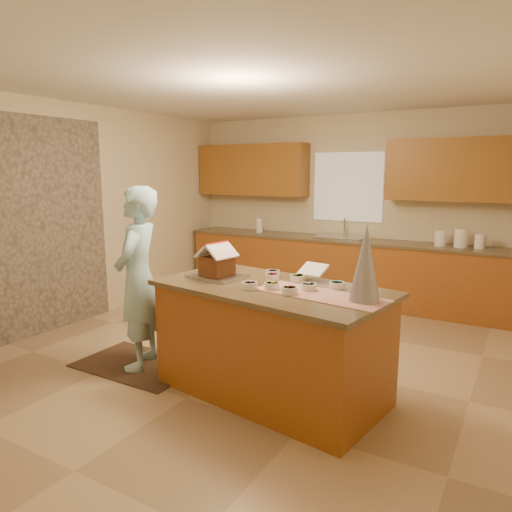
% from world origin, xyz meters
% --- Properties ---
extents(floor, '(5.50, 5.50, 0.00)m').
position_xyz_m(floor, '(0.00, 0.00, 0.00)').
color(floor, tan).
rests_on(floor, ground).
extents(ceiling, '(5.50, 5.50, 0.00)m').
position_xyz_m(ceiling, '(0.00, 0.00, 2.70)').
color(ceiling, silver).
rests_on(ceiling, floor).
extents(wall_back, '(5.50, 5.50, 0.00)m').
position_xyz_m(wall_back, '(0.00, 2.75, 1.35)').
color(wall_back, beige).
rests_on(wall_back, floor).
extents(wall_left, '(5.50, 5.50, 0.00)m').
position_xyz_m(wall_left, '(-2.50, 0.00, 1.35)').
color(wall_left, beige).
rests_on(wall_left, floor).
extents(stone_accent, '(0.00, 2.50, 2.50)m').
position_xyz_m(stone_accent, '(-2.48, -0.80, 1.25)').
color(stone_accent, gray).
rests_on(stone_accent, wall_left).
extents(window_curtain, '(1.05, 0.03, 1.00)m').
position_xyz_m(window_curtain, '(0.00, 2.72, 1.65)').
color(window_curtain, white).
rests_on(window_curtain, wall_back).
extents(back_counter_base, '(4.80, 0.60, 0.88)m').
position_xyz_m(back_counter_base, '(0.00, 2.45, 0.44)').
color(back_counter_base, '#974B1F').
rests_on(back_counter_base, floor).
extents(back_counter_top, '(4.85, 0.63, 0.04)m').
position_xyz_m(back_counter_top, '(0.00, 2.45, 0.90)').
color(back_counter_top, brown).
rests_on(back_counter_top, back_counter_base).
extents(upper_cabinet_left, '(1.85, 0.35, 0.80)m').
position_xyz_m(upper_cabinet_left, '(-1.55, 2.57, 1.90)').
color(upper_cabinet_left, '#9C5E21').
rests_on(upper_cabinet_left, wall_back).
extents(upper_cabinet_right, '(1.85, 0.35, 0.80)m').
position_xyz_m(upper_cabinet_right, '(1.55, 2.57, 1.90)').
color(upper_cabinet_right, '#9C5E21').
rests_on(upper_cabinet_right, wall_back).
extents(sink, '(0.70, 0.45, 0.12)m').
position_xyz_m(sink, '(0.00, 2.45, 0.89)').
color(sink, silver).
rests_on(sink, back_counter_top).
extents(faucet, '(0.03, 0.03, 0.28)m').
position_xyz_m(faucet, '(0.00, 2.63, 1.06)').
color(faucet, silver).
rests_on(faucet, back_counter_top).
extents(island_base, '(1.97, 1.20, 0.91)m').
position_xyz_m(island_base, '(0.57, -0.70, 0.45)').
color(island_base, '#974B1F').
rests_on(island_base, floor).
extents(island_top, '(2.07, 1.29, 0.04)m').
position_xyz_m(island_top, '(0.57, -0.70, 0.93)').
color(island_top, brown).
rests_on(island_top, island_base).
extents(table_runner, '(1.08, 0.52, 0.01)m').
position_xyz_m(table_runner, '(1.03, -0.77, 0.95)').
color(table_runner, '#A71E0B').
rests_on(table_runner, island_top).
extents(baking_tray, '(0.52, 0.42, 0.03)m').
position_xyz_m(baking_tray, '(0.00, -0.66, 0.96)').
color(baking_tray, silver).
rests_on(baking_tray, island_top).
extents(cookbook, '(0.25, 0.21, 0.10)m').
position_xyz_m(cookbook, '(0.78, -0.33, 1.04)').
color(cookbook, white).
rests_on(cookbook, island_top).
extents(tinsel_tree, '(0.26, 0.26, 0.57)m').
position_xyz_m(tinsel_tree, '(1.37, -0.76, 1.23)').
color(tinsel_tree, '#B4B5C1').
rests_on(tinsel_tree, island_top).
extents(rug, '(1.18, 0.77, 0.01)m').
position_xyz_m(rug, '(-0.84, -0.83, 0.01)').
color(rug, black).
rests_on(rug, floor).
extents(boy, '(0.63, 0.75, 1.74)m').
position_xyz_m(boy, '(-0.79, -0.83, 0.88)').
color(boy, '#A6D6EB').
rests_on(boy, rug).
extents(canister_a, '(0.15, 0.15, 0.20)m').
position_xyz_m(canister_a, '(1.38, 2.45, 1.02)').
color(canister_a, white).
rests_on(canister_a, back_counter_top).
extents(canister_b, '(0.17, 0.17, 0.24)m').
position_xyz_m(canister_b, '(1.62, 2.45, 1.04)').
color(canister_b, white).
rests_on(canister_b, back_counter_top).
extents(canister_c, '(0.13, 0.13, 0.19)m').
position_xyz_m(canister_c, '(1.84, 2.45, 1.01)').
color(canister_c, white).
rests_on(canister_c, back_counter_top).
extents(paper_towel, '(0.10, 0.10, 0.22)m').
position_xyz_m(paper_towel, '(-1.35, 2.45, 1.03)').
color(paper_towel, white).
rests_on(paper_towel, back_counter_top).
extents(gingerbread_house, '(0.32, 0.33, 0.29)m').
position_xyz_m(gingerbread_house, '(0.00, -0.66, 1.08)').
color(gingerbread_house, brown).
rests_on(gingerbread_house, baking_tray).
extents(candy_bowls, '(0.78, 0.62, 0.06)m').
position_xyz_m(candy_bowls, '(0.68, -0.63, 0.98)').
color(candy_bowls, yellow).
rests_on(candy_bowls, island_top).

